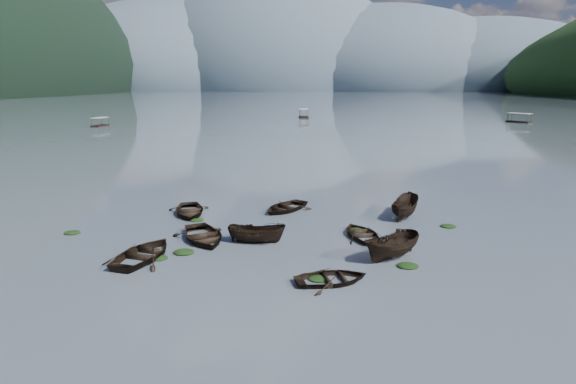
{
  "coord_description": "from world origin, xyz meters",
  "views": [
    {
      "loc": [
        1.38,
        -20.46,
        9.77
      ],
      "look_at": [
        0.0,
        12.0,
        2.0
      ],
      "focal_mm": 28.0,
      "sensor_mm": 36.0,
      "label": 1
    }
  ],
  "objects_px": {
    "pontoon_left": "(100,126)",
    "rowboat_3": "(362,236)",
    "rowboat_0": "(203,240)",
    "pontoon_centre": "(304,118)"
  },
  "relations": [
    {
      "from": "rowboat_3",
      "to": "pontoon_centre",
      "type": "xyz_separation_m",
      "value": [
        -4.73,
        110.23,
        0.0
      ]
    },
    {
      "from": "rowboat_0",
      "to": "pontoon_centre",
      "type": "relative_size",
      "value": 0.73
    },
    {
      "from": "rowboat_3",
      "to": "pontoon_left",
      "type": "relative_size",
      "value": 0.74
    },
    {
      "from": "rowboat_0",
      "to": "pontoon_left",
      "type": "height_order",
      "value": "pontoon_left"
    },
    {
      "from": "rowboat_3",
      "to": "pontoon_centre",
      "type": "height_order",
      "value": "pontoon_centre"
    },
    {
      "from": "rowboat_3",
      "to": "pontoon_left",
      "type": "distance_m",
      "value": 95.68
    },
    {
      "from": "rowboat_3",
      "to": "rowboat_0",
      "type": "bearing_deg",
      "value": -10.48
    },
    {
      "from": "pontoon_left",
      "to": "rowboat_3",
      "type": "bearing_deg",
      "value": -49.21
    },
    {
      "from": "rowboat_0",
      "to": "rowboat_3",
      "type": "distance_m",
      "value": 10.38
    },
    {
      "from": "rowboat_3",
      "to": "pontoon_left",
      "type": "height_order",
      "value": "pontoon_left"
    }
  ]
}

